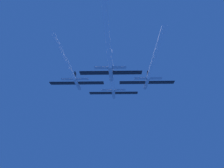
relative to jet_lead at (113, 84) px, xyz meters
name	(u,v)px	position (x,y,z in m)	size (l,w,h in m)	color
jet_lead	(113,84)	(0.00, 0.00, 0.00)	(16.68, 41.94, 2.76)	#B2BAC6
jet_left_wing	(72,73)	(-11.15, -9.62, 0.22)	(16.68, 39.38, 2.76)	#B2BAC6
jet_right_wing	(150,72)	(10.42, -10.77, 0.09)	(16.68, 41.22, 2.76)	#B2BAC6
jet_slot	(109,57)	(-0.29, -22.02, -0.55)	(16.68, 42.95, 2.76)	#B2BAC6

